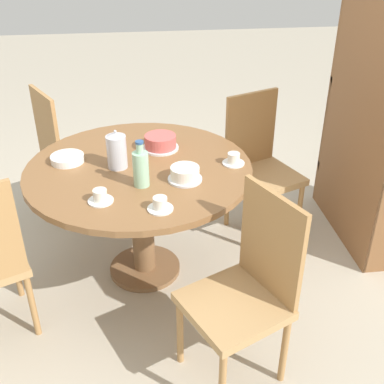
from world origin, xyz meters
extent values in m
plane|color=#B2A893|center=(0.00, 0.00, 0.00)|extent=(14.00, 14.00, 0.00)
cylinder|color=brown|center=(0.00, 0.00, 0.01)|extent=(0.45, 0.45, 0.03)
cylinder|color=brown|center=(0.00, 0.00, 0.37)|extent=(0.14, 0.14, 0.68)
cylinder|color=brown|center=(0.00, 0.00, 0.73)|extent=(1.29, 1.29, 0.04)
cylinder|color=#A87A47|center=(-0.74, -0.19, 0.20)|extent=(0.03, 0.03, 0.41)
cylinder|color=#A87A47|center=(-1.05, -0.36, 0.20)|extent=(0.03, 0.03, 0.41)
cylinder|color=#A87A47|center=(-0.57, -0.51, 0.20)|extent=(0.03, 0.03, 0.41)
cylinder|color=#A87A47|center=(-0.88, -0.68, 0.20)|extent=(0.03, 0.03, 0.41)
cube|color=tan|center=(-0.81, -0.44, 0.43)|extent=(0.57, 0.57, 0.04)
cube|color=#A87A47|center=(-0.72, -0.61, 0.71)|extent=(0.36, 0.21, 0.51)
cylinder|color=#A87A47|center=(0.14, -0.75, 0.20)|extent=(0.03, 0.03, 0.41)
cylinder|color=#A87A47|center=(0.47, -0.60, 0.20)|extent=(0.03, 0.03, 0.41)
cylinder|color=#A87A47|center=(0.75, 0.15, 0.20)|extent=(0.03, 0.03, 0.41)
cylinder|color=#A87A47|center=(1.07, 0.30, 0.20)|extent=(0.03, 0.03, 0.41)
cylinder|color=#A87A47|center=(0.59, 0.48, 0.20)|extent=(0.03, 0.03, 0.41)
cylinder|color=#A87A47|center=(0.92, 0.63, 0.20)|extent=(0.03, 0.03, 0.41)
cube|color=tan|center=(0.83, 0.39, 0.43)|extent=(0.56, 0.56, 0.04)
cube|color=#A87A47|center=(0.75, 0.57, 0.71)|extent=(0.37, 0.19, 0.51)
cylinder|color=#A87A47|center=(-0.12, 0.75, 0.20)|extent=(0.03, 0.03, 0.41)
cylinder|color=#A87A47|center=(-0.26, 1.09, 0.20)|extent=(0.03, 0.03, 0.41)
cylinder|color=#A87A47|center=(-0.45, 0.61, 0.20)|extent=(0.03, 0.03, 0.41)
cylinder|color=#A87A47|center=(-0.59, 0.95, 0.20)|extent=(0.03, 0.03, 0.41)
cube|color=tan|center=(-0.35, 0.85, 0.43)|extent=(0.55, 0.55, 0.04)
cube|color=#A87A47|center=(-0.53, 0.77, 0.71)|extent=(0.18, 0.38, 0.51)
cube|color=brown|center=(-0.72, 1.52, 1.00)|extent=(0.04, 0.28, 1.99)
cube|color=brown|center=(-0.26, 1.38, 1.00)|extent=(0.94, 0.02, 1.99)
cube|color=brown|center=(-0.26, 1.52, 0.02)|extent=(0.87, 0.27, 0.04)
cube|color=brown|center=(-0.26, 1.52, 0.40)|extent=(0.87, 0.27, 0.04)
cube|color=brown|center=(-0.26, 1.52, 0.80)|extent=(0.87, 0.27, 0.04)
cube|color=#B72D28|center=(0.00, 1.50, 0.17)|extent=(0.34, 0.21, 0.27)
cube|color=orange|center=(-0.53, 1.50, 0.16)|extent=(0.34, 0.21, 0.24)
cube|color=beige|center=(0.00, 1.50, 0.56)|extent=(0.35, 0.21, 0.29)
cube|color=#28703D|center=(-0.53, 1.50, 0.55)|extent=(0.35, 0.21, 0.26)
cube|color=#703384|center=(-0.52, 1.50, 0.97)|extent=(0.37, 0.21, 0.31)
cube|color=orange|center=(-0.51, 1.50, 1.36)|extent=(0.39, 0.21, 0.29)
cylinder|color=silver|center=(-0.01, -0.12, 0.84)|extent=(0.11, 0.11, 0.19)
cone|color=silver|center=(-0.01, -0.12, 0.95)|extent=(0.10, 0.10, 0.02)
sphere|color=silver|center=(-0.01, -0.12, 0.97)|extent=(0.02, 0.02, 0.02)
cylinder|color=#99C6A3|center=(0.22, 0.01, 0.84)|extent=(0.08, 0.08, 0.19)
cylinder|color=#99C6A3|center=(0.22, 0.01, 0.96)|extent=(0.04, 0.04, 0.05)
cylinder|color=#2D5184|center=(0.22, 0.01, 1.00)|extent=(0.04, 0.04, 0.01)
cylinder|color=silver|center=(-0.22, 0.14, 0.76)|extent=(0.22, 0.22, 0.01)
cylinder|color=#C65651|center=(-0.22, 0.14, 0.80)|extent=(0.19, 0.19, 0.08)
cylinder|color=silver|center=(0.19, 0.24, 0.76)|extent=(0.19, 0.19, 0.01)
cylinder|color=silver|center=(0.19, 0.24, 0.79)|extent=(0.16, 0.16, 0.06)
cylinder|color=silver|center=(0.04, 0.54, 0.75)|extent=(0.13, 0.13, 0.01)
cylinder|color=silver|center=(0.04, 0.54, 0.79)|extent=(0.07, 0.07, 0.06)
cylinder|color=silver|center=(0.47, 0.09, 0.75)|extent=(0.13, 0.13, 0.01)
cylinder|color=silver|center=(0.47, 0.09, 0.79)|extent=(0.07, 0.07, 0.06)
cylinder|color=silver|center=(0.36, -0.20, 0.75)|extent=(0.13, 0.13, 0.01)
cylinder|color=silver|center=(0.36, -0.20, 0.79)|extent=(0.07, 0.07, 0.06)
cylinder|color=white|center=(-0.11, -0.40, 0.75)|extent=(0.19, 0.19, 0.01)
cylinder|color=white|center=(-0.11, -0.40, 0.76)|extent=(0.19, 0.19, 0.01)
cylinder|color=white|center=(-0.11, -0.40, 0.77)|extent=(0.19, 0.19, 0.01)
cylinder|color=white|center=(-0.11, -0.40, 0.78)|extent=(0.19, 0.19, 0.01)
camera|label=1|loc=(2.43, 0.00, 2.00)|focal=45.00mm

